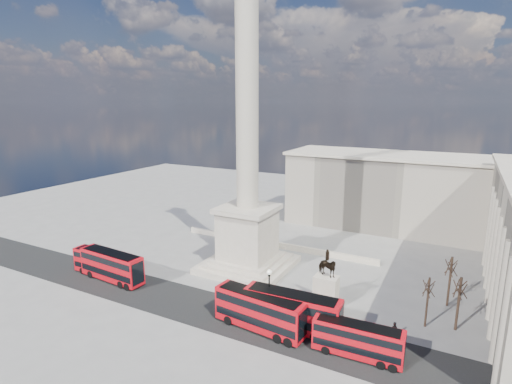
{
  "coord_description": "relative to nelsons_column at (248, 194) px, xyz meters",
  "views": [
    {
      "loc": [
        30.98,
        -50.95,
        27.79
      ],
      "look_at": [
        2.58,
        3.1,
        13.92
      ],
      "focal_mm": 28.0,
      "sensor_mm": 36.0,
      "label": 1
    }
  ],
  "objects": [
    {
      "name": "equestrian_statue",
      "position": [
        15.95,
        -6.53,
        -10.02
      ],
      "size": [
        4.0,
        3.0,
        8.32
      ],
      "color": "beige",
      "rests_on": "ground"
    },
    {
      "name": "nelsons_column",
      "position": [
        0.0,
        0.0,
        0.0
      ],
      "size": [
        14.0,
        14.0,
        49.85
      ],
      "color": "beige",
      "rests_on": "ground"
    },
    {
      "name": "pedestrian_standing",
      "position": [
        25.61,
        -9.76,
        -12.01
      ],
      "size": [
        0.93,
        0.74,
        1.81
      ],
      "primitive_type": "imported",
      "rotation": [
        0.0,
        0.0,
        3.07
      ],
      "color": "black",
      "rests_on": "ground"
    },
    {
      "name": "building_northeast",
      "position": [
        20.0,
        35.0,
        -4.59
      ],
      "size": [
        51.0,
        17.0,
        16.6
      ],
      "color": "beige",
      "rests_on": "ground"
    },
    {
      "name": "asphalt_road",
      "position": [
        5.0,
        -15.0,
        -12.91
      ],
      "size": [
        120.0,
        9.0,
        0.01
      ],
      "primitive_type": "cube",
      "color": "black",
      "rests_on": "ground"
    },
    {
      "name": "pedestrian_walking",
      "position": [
        18.88,
        -11.46,
        -12.15
      ],
      "size": [
        0.59,
        0.42,
        1.54
      ],
      "primitive_type": "imported",
      "rotation": [
        0.0,
        0.0,
        -0.09
      ],
      "color": "black",
      "rests_on": "ground"
    },
    {
      "name": "victorian_lamp",
      "position": [
        10.78,
        -13.91,
        -8.69
      ],
      "size": [
        0.62,
        0.62,
        7.18
      ],
      "rotation": [
        0.0,
        0.0,
        0.17
      ],
      "color": "black",
      "rests_on": "ground"
    },
    {
      "name": "red_bus_e",
      "position": [
        -16.43,
        -14.54,
        -10.41
      ],
      "size": [
        11.92,
        3.47,
        4.77
      ],
      "rotation": [
        0.0,
        0.0,
        -0.07
      ],
      "color": "red",
      "rests_on": "ground"
    },
    {
      "name": "red_bus_d",
      "position": [
        22.71,
        -15.94,
        -10.82
      ],
      "size": [
        9.95,
        2.7,
        4.0
      ],
      "rotation": [
        0.0,
        0.0,
        0.04
      ],
      "color": "red",
      "rests_on": "ground"
    },
    {
      "name": "bare_tree_near",
      "position": [
        28.77,
        -5.75,
        -7.42
      ],
      "size": [
        1.59,
        1.59,
        6.97
      ],
      "rotation": [
        0.0,
        0.0,
        -0.2
      ],
      "color": "#332319",
      "rests_on": "ground"
    },
    {
      "name": "balustrade_wall",
      "position": [
        0.0,
        11.0,
        -12.37
      ],
      "size": [
        40.0,
        0.6,
        1.1
      ],
      "primitive_type": "cube",
      "color": "beige",
      "rests_on": "ground"
    },
    {
      "name": "red_bus_c",
      "position": [
        10.63,
        -16.14,
        -10.39
      ],
      "size": [
        12.09,
        3.86,
        4.82
      ],
      "rotation": [
        0.0,
        0.0,
        -0.1
      ],
      "color": "red",
      "rests_on": "ground"
    },
    {
      "name": "red_bus_b",
      "position": [
        14.22,
        -14.31,
        -10.34
      ],
      "size": [
        12.22,
        3.26,
        4.92
      ],
      "rotation": [
        0.0,
        0.0,
        0.04
      ],
      "color": "red",
      "rests_on": "ground"
    },
    {
      "name": "red_bus_a",
      "position": [
        -19.46,
        -13.9,
        -10.71
      ],
      "size": [
        10.41,
        2.55,
        4.21
      ],
      "rotation": [
        0.0,
        0.0,
        0.01
      ],
      "color": "red",
      "rests_on": "ground"
    },
    {
      "name": "bare_tree_far",
      "position": [
        30.98,
        1.39,
        -6.95
      ],
      "size": [
        1.86,
        1.86,
        7.58
      ],
      "rotation": [
        0.0,
        0.0,
        -0.29
      ],
      "color": "#332319",
      "rests_on": "ground"
    },
    {
      "name": "ground",
      "position": [
        0.0,
        -5.0,
        -12.92
      ],
      "size": [
        180.0,
        180.0,
        0.0
      ],
      "primitive_type": "plane",
      "color": "gray",
      "rests_on": "ground"
    },
    {
      "name": "bare_tree_mid",
      "position": [
        32.21,
        -4.82,
        -7.09
      ],
      "size": [
        1.95,
        1.95,
        7.39
      ],
      "rotation": [
        0.0,
        0.0,
        -0.32
      ],
      "color": "#332319",
      "rests_on": "ground"
    },
    {
      "name": "pedestrian_crossing",
      "position": [
        7.42,
        -11.33,
        -12.12
      ],
      "size": [
        0.99,
        0.86,
        1.6
      ],
      "primitive_type": "imported",
      "rotation": [
        0.0,
        0.0,
        2.52
      ],
      "color": "black",
      "rests_on": "ground"
    }
  ]
}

